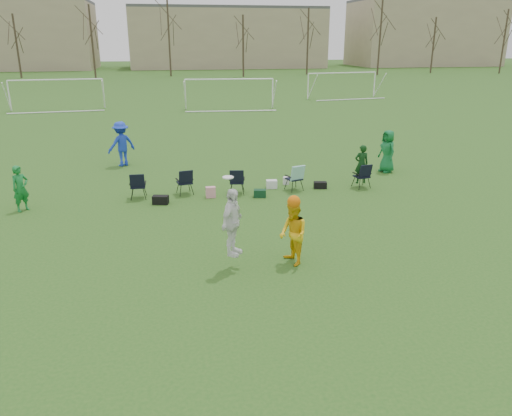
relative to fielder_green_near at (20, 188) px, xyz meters
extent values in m
plane|color=#25541A|center=(6.38, -7.18, -0.79)|extent=(260.00, 260.00, 0.00)
imported|color=#157830|center=(0.00, 0.00, 0.00)|extent=(0.67, 0.67, 1.57)
imported|color=#1A38C4|center=(2.91, 5.95, 0.23)|extent=(1.51, 1.34, 2.03)
imported|color=#126831|center=(14.38, 2.69, 0.14)|extent=(0.79, 1.02, 1.85)
imported|color=white|center=(6.40, -5.81, 0.47)|extent=(0.90, 1.08, 1.73)
imported|color=yellow|center=(7.97, -5.77, 0.04)|extent=(0.79, 0.92, 1.66)
sphere|color=orange|center=(7.97, -5.77, 0.90)|extent=(0.33, 0.33, 0.33)
cylinder|color=white|center=(6.32, -5.83, 1.64)|extent=(0.27, 0.27, 0.04)
imported|color=#0E3512|center=(12.39, 0.68, 0.13)|extent=(0.56, 0.37, 1.53)
cube|color=black|center=(4.61, -0.11, -0.64)|extent=(0.60, 0.42, 0.30)
cube|color=pink|center=(6.43, 0.33, -0.59)|extent=(0.36, 0.23, 0.40)
cube|color=#0E361C|center=(8.23, 0.06, -0.65)|extent=(0.50, 0.36, 0.28)
cube|color=white|center=(8.90, 1.11, -0.63)|extent=(0.45, 0.35, 0.32)
cylinder|color=silver|center=(9.58, 1.54, -0.64)|extent=(0.26, 0.26, 0.30)
cube|color=black|center=(10.77, 0.74, -0.66)|extent=(0.54, 0.36, 0.26)
cube|color=black|center=(3.82, 0.74, -0.31)|extent=(0.61, 0.61, 0.96)
cube|color=black|center=(5.51, 0.95, -0.31)|extent=(0.71, 0.71, 0.96)
cube|color=black|center=(7.46, 0.67, -0.31)|extent=(0.69, 0.69, 0.96)
cube|color=black|center=(9.70, 0.71, -0.31)|extent=(0.76, 0.76, 0.96)
cube|color=black|center=(12.39, 0.58, -0.31)|extent=(0.71, 0.71, 0.96)
cylinder|color=white|center=(-7.26, 26.50, 0.41)|extent=(0.12, 0.12, 2.40)
cylinder|color=white|center=(0.01, 27.14, 0.41)|extent=(0.12, 0.12, 2.40)
cylinder|color=white|center=(-3.62, 26.82, 1.61)|extent=(7.28, 0.76, 0.12)
cylinder|color=white|center=(6.74, 25.08, 0.41)|extent=(0.12, 0.12, 2.40)
cylinder|color=white|center=(14.02, 24.57, 0.41)|extent=(0.12, 0.12, 2.40)
cylinder|color=white|center=(10.38, 24.82, 1.61)|extent=(7.29, 0.63, 0.12)
cylinder|color=white|center=(18.76, 30.31, 0.41)|extent=(0.12, 0.12, 2.40)
cylinder|color=white|center=(25.99, 31.33, 0.41)|extent=(0.12, 0.12, 2.40)
cylinder|color=white|center=(22.38, 30.82, 1.61)|extent=(7.25, 1.13, 0.12)
cylinder|color=#382B21|center=(-15.62, 64.32, 3.71)|extent=(0.28, 0.28, 9.00)
cylinder|color=#382B21|center=(-4.62, 61.32, 4.31)|extent=(0.28, 0.28, 10.20)
cylinder|color=#382B21|center=(6.38, 64.32, 4.91)|extent=(0.28, 0.28, 11.40)
cylinder|color=#382B21|center=(17.38, 61.32, 3.71)|extent=(0.28, 0.28, 9.00)
cylinder|color=#382B21|center=(28.38, 64.32, 4.31)|extent=(0.28, 0.28, 10.20)
cylinder|color=#382B21|center=(39.38, 61.32, 4.91)|extent=(0.28, 0.28, 11.40)
cylinder|color=#382B21|center=(50.38, 64.32, 3.71)|extent=(0.28, 0.28, 9.00)
cylinder|color=#382B21|center=(61.38, 61.32, 4.31)|extent=(0.28, 0.28, 10.20)
cube|color=tan|center=(18.38, 88.82, 4.71)|extent=(38.00, 16.00, 11.00)
cube|color=tan|center=(61.38, 88.82, 5.71)|extent=(30.00, 16.00, 13.00)
camera|label=1|loc=(4.89, -17.26, 4.77)|focal=35.00mm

